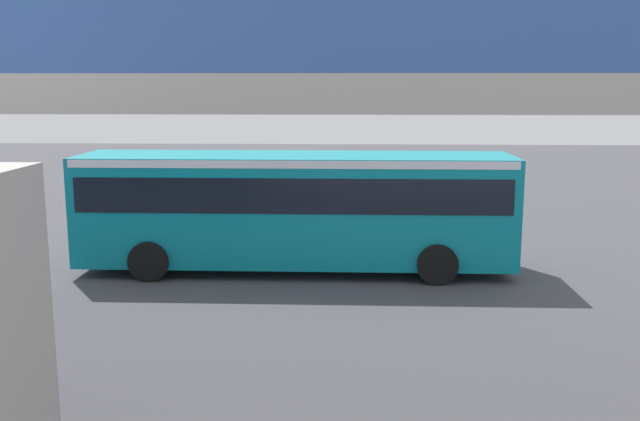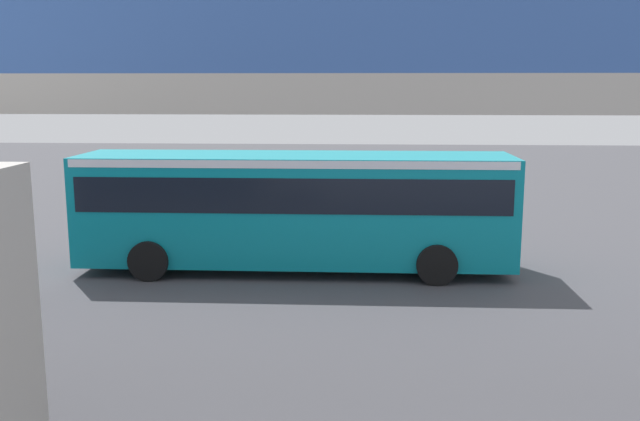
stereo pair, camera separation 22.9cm
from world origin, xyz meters
TOP-DOWN VIEW (x-y plane):
  - ground at (0.00, 0.00)m, footprint 80.00×80.00m
  - city_bus at (-0.81, 0.99)m, footprint 11.54×2.85m
  - pedestrian at (-4.18, -4.46)m, footprint 0.38×0.38m
  - traffic_sign at (-1.95, -3.56)m, footprint 0.08×0.60m
  - lane_dash_leftmost at (-4.00, -2.75)m, footprint 2.00×0.20m
  - lane_dash_left at (0.00, -2.75)m, footprint 2.00×0.20m
  - lane_dash_centre at (4.00, -2.75)m, footprint 2.00×0.20m
  - pedestrian_overpass at (0.00, 9.46)m, footprint 30.84×2.60m

SIDE VIEW (x-z plane):
  - ground at x=0.00m, z-range 0.00..0.00m
  - lane_dash_leftmost at x=-4.00m, z-range 0.00..0.01m
  - lane_dash_left at x=0.00m, z-range 0.00..0.01m
  - lane_dash_centre at x=4.00m, z-range 0.00..0.01m
  - pedestrian at x=-4.18m, z-range -0.01..1.78m
  - city_bus at x=-0.81m, z-range 0.31..3.46m
  - traffic_sign at x=-1.95m, z-range 0.49..3.29m
  - pedestrian_overpass at x=0.00m, z-range 1.48..7.69m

